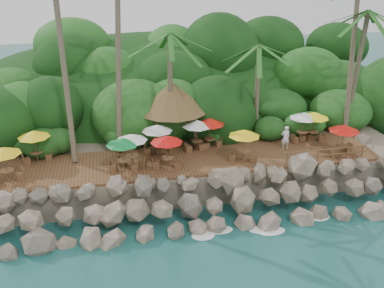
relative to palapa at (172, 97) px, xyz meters
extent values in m
plane|color=#19514F|center=(0.77, -9.43, -5.79)|extent=(140.00, 140.00, 0.00)
cube|color=gray|center=(0.77, 6.57, -4.74)|extent=(32.00, 25.20, 2.10)
ellipsoid|color=#143811|center=(0.77, 14.07, -5.79)|extent=(44.80, 28.00, 15.40)
cube|color=brown|center=(0.77, -3.43, -3.59)|extent=(26.00, 5.00, 0.20)
ellipsoid|color=white|center=(-8.23, -9.13, -5.76)|extent=(1.20, 0.80, 0.06)
ellipsoid|color=white|center=(-5.23, -9.13, -5.76)|extent=(1.20, 0.80, 0.06)
ellipsoid|color=white|center=(-2.23, -9.13, -5.76)|extent=(1.20, 0.80, 0.06)
ellipsoid|color=white|center=(0.77, -9.13, -5.76)|extent=(1.20, 0.80, 0.06)
ellipsoid|color=white|center=(3.77, -9.13, -5.76)|extent=(1.20, 0.80, 0.06)
ellipsoid|color=white|center=(6.77, -9.13, -5.76)|extent=(1.20, 0.80, 0.06)
ellipsoid|color=white|center=(9.77, -9.13, -5.76)|extent=(1.20, 0.80, 0.06)
cylinder|color=brown|center=(-7.22, -1.41, 2.76)|extent=(0.62, 2.53, 12.38)
cylinder|color=brown|center=(-3.67, -0.26, 3.51)|extent=(1.29, 2.80, 13.85)
cylinder|color=brown|center=(-0.21, -0.45, 0.54)|extent=(0.51, 0.72, 8.06)
ellipsoid|color=#23601E|center=(-0.21, -0.45, 4.57)|extent=(6.00, 6.00, 2.40)
cylinder|color=brown|center=(6.45, -0.10, 0.00)|extent=(0.73, 0.73, 6.99)
ellipsoid|color=#23601E|center=(6.45, -0.10, 3.49)|extent=(6.00, 6.00, 2.40)
cylinder|color=brown|center=(13.45, -0.89, 2.25)|extent=(0.59, 1.77, 11.44)
cylinder|color=brown|center=(14.08, -0.75, 1.16)|extent=(0.39, 1.09, 9.30)
ellipsoid|color=#23601E|center=(14.08, -0.75, 5.81)|extent=(6.00, 6.00, 2.40)
cylinder|color=brown|center=(-1.40, -1.40, -2.29)|extent=(0.16, 0.16, 2.40)
cylinder|color=brown|center=(1.40, -1.40, -2.29)|extent=(0.16, 0.16, 2.40)
cylinder|color=brown|center=(-1.40, 1.40, -2.29)|extent=(0.16, 0.16, 2.40)
cylinder|color=brown|center=(1.40, 1.40, -2.29)|extent=(0.16, 0.16, 2.40)
cone|color=brown|center=(0.00, 0.00, 0.01)|extent=(5.14, 5.14, 2.20)
cylinder|color=brown|center=(-1.47, -2.44, -3.12)|extent=(0.08, 0.08, 0.75)
cylinder|color=brown|center=(-1.47, -2.44, -2.73)|extent=(0.85, 0.85, 0.05)
cylinder|color=brown|center=(-1.47, -2.44, -2.38)|extent=(0.05, 0.05, 2.23)
cone|color=silver|center=(-1.47, -2.44, -1.42)|extent=(2.12, 2.12, 0.46)
cube|color=brown|center=(-2.12, -2.16, -3.26)|extent=(0.56, 0.56, 0.47)
cube|color=brown|center=(-0.82, -2.73, -3.26)|extent=(0.56, 0.56, 0.47)
cylinder|color=brown|center=(1.40, -2.07, -3.12)|extent=(0.08, 0.08, 0.75)
cylinder|color=brown|center=(1.40, -2.07, -2.73)|extent=(0.85, 0.85, 0.05)
cylinder|color=brown|center=(1.40, -2.07, -2.38)|extent=(0.05, 0.05, 2.23)
cone|color=silver|center=(1.40, -2.07, -1.42)|extent=(2.12, 2.12, 0.46)
cube|color=brown|center=(0.72, -2.28, -3.26)|extent=(0.53, 0.53, 0.47)
cube|color=brown|center=(2.08, -1.87, -3.26)|extent=(0.53, 0.53, 0.47)
cylinder|color=brown|center=(-3.33, -3.81, -3.12)|extent=(0.08, 0.08, 0.75)
cylinder|color=brown|center=(-3.33, -3.81, -2.73)|extent=(0.85, 0.85, 0.05)
cylinder|color=brown|center=(-3.33, -3.81, -2.38)|extent=(0.05, 0.05, 2.23)
cone|color=silver|center=(-3.33, -3.81, -1.42)|extent=(2.12, 2.12, 0.46)
cube|color=brown|center=(-3.98, -3.53, -3.26)|extent=(0.56, 0.56, 0.47)
cube|color=brown|center=(-2.68, -4.08, -3.26)|extent=(0.56, 0.56, 0.47)
cylinder|color=brown|center=(11.09, -4.99, -3.12)|extent=(0.08, 0.08, 0.75)
cylinder|color=brown|center=(11.09, -4.99, -2.73)|extent=(0.85, 0.85, 0.05)
cylinder|color=brown|center=(11.09, -4.99, -2.38)|extent=(0.05, 0.05, 2.23)
cone|color=red|center=(11.09, -4.99, -1.42)|extent=(2.12, 2.12, 0.46)
cube|color=brown|center=(10.43, -5.26, -3.26)|extent=(0.55, 0.55, 0.47)
cube|color=brown|center=(11.74, -4.72, -3.26)|extent=(0.55, 0.55, 0.47)
cylinder|color=brown|center=(10.33, -2.08, -3.12)|extent=(0.08, 0.08, 0.75)
cylinder|color=brown|center=(10.33, -2.08, -2.73)|extent=(0.85, 0.85, 0.05)
cylinder|color=brown|center=(10.33, -2.08, -2.38)|extent=(0.05, 0.05, 2.23)
cone|color=yellow|center=(10.33, -2.08, -1.42)|extent=(2.12, 2.12, 0.46)
cube|color=brown|center=(9.66, -1.88, -3.26)|extent=(0.53, 0.53, 0.47)
cube|color=brown|center=(11.01, -2.29, -3.26)|extent=(0.53, 0.53, 0.47)
cylinder|color=brown|center=(9.52, -2.00, -3.12)|extent=(0.08, 0.08, 0.75)
cylinder|color=brown|center=(9.52, -2.00, -2.73)|extent=(0.85, 0.85, 0.05)
cylinder|color=brown|center=(9.52, -2.00, -2.38)|extent=(0.05, 0.05, 2.23)
cone|color=white|center=(9.52, -2.00, -1.42)|extent=(2.12, 2.12, 0.46)
cube|color=brown|center=(8.86, -2.24, -3.26)|extent=(0.54, 0.54, 0.47)
cube|color=brown|center=(10.19, -1.76, -3.26)|extent=(0.54, 0.54, 0.47)
cylinder|color=brown|center=(-9.60, -1.94, -3.12)|extent=(0.08, 0.08, 0.75)
cylinder|color=brown|center=(-9.60, -1.94, -2.73)|extent=(0.85, 0.85, 0.05)
cylinder|color=brown|center=(-9.60, -1.94, -2.38)|extent=(0.05, 0.05, 2.23)
cone|color=yellow|center=(-9.60, -1.94, -1.42)|extent=(2.12, 2.12, 0.46)
cube|color=brown|center=(-10.26, -2.20, -3.26)|extent=(0.55, 0.55, 0.47)
cube|color=brown|center=(-8.94, -1.68, -3.26)|extent=(0.55, 0.55, 0.47)
cylinder|color=brown|center=(-1.12, -4.54, -3.12)|extent=(0.08, 0.08, 0.75)
cylinder|color=brown|center=(-1.12, -4.54, -2.73)|extent=(0.85, 0.85, 0.05)
cylinder|color=brown|center=(-1.12, -4.54, -2.38)|extent=(0.05, 0.05, 2.23)
cone|color=red|center=(-1.12, -4.54, -1.42)|extent=(2.12, 2.12, 0.46)
cube|color=brown|center=(-1.80, -4.36, -3.26)|extent=(0.52, 0.52, 0.47)
cube|color=brown|center=(-0.44, -4.73, -3.26)|extent=(0.52, 0.52, 0.47)
cylinder|color=brown|center=(4.10, -4.53, -3.12)|extent=(0.08, 0.08, 0.75)
cylinder|color=brown|center=(4.10, -4.53, -2.73)|extent=(0.85, 0.85, 0.05)
cylinder|color=brown|center=(4.10, -4.53, -2.38)|extent=(0.05, 0.05, 2.23)
cone|color=yellow|center=(4.10, -4.53, -1.42)|extent=(2.12, 2.12, 0.46)
cube|color=brown|center=(3.44, -4.27, -3.26)|extent=(0.55, 0.55, 0.47)
cube|color=brown|center=(4.75, -4.79, -3.26)|extent=(0.55, 0.55, 0.47)
cylinder|color=brown|center=(-3.93, -4.38, -3.12)|extent=(0.08, 0.08, 0.75)
cylinder|color=brown|center=(-3.93, -4.38, -2.73)|extent=(0.85, 0.85, 0.05)
cylinder|color=brown|center=(-3.93, -4.38, -2.38)|extent=(0.05, 0.05, 2.23)
cone|color=#0D7831|center=(-3.93, -4.38, -1.42)|extent=(2.12, 2.12, 0.46)
cube|color=brown|center=(-4.62, -4.24, -3.26)|extent=(0.50, 0.50, 0.47)
cube|color=brown|center=(-3.23, -4.52, -3.26)|extent=(0.50, 0.50, 0.47)
cylinder|color=brown|center=(-11.03, -4.45, -3.12)|extent=(0.08, 0.08, 0.75)
cylinder|color=brown|center=(-11.03, -4.45, -2.73)|extent=(0.85, 0.85, 0.05)
cylinder|color=brown|center=(-11.03, -4.45, -2.38)|extent=(0.05, 0.05, 2.23)
cone|color=yellow|center=(-11.03, -4.45, -1.42)|extent=(2.12, 2.12, 0.46)
cube|color=brown|center=(-10.35, -4.28, -3.26)|extent=(0.51, 0.51, 0.47)
cylinder|color=brown|center=(2.38, -1.88, -3.12)|extent=(0.08, 0.08, 0.75)
cylinder|color=brown|center=(2.38, -1.88, -2.73)|extent=(0.85, 0.85, 0.05)
cylinder|color=brown|center=(2.38, -1.88, -2.38)|extent=(0.05, 0.05, 2.23)
cone|color=red|center=(2.38, -1.88, -1.42)|extent=(2.12, 2.12, 0.46)
cube|color=brown|center=(1.70, -2.05, -3.26)|extent=(0.52, 0.52, 0.47)
cube|color=brown|center=(3.07, -1.70, -3.26)|extent=(0.52, 0.52, 0.47)
cylinder|color=brown|center=(6.70, -5.78, -2.99)|extent=(0.10, 0.10, 1.00)
cylinder|color=brown|center=(7.80, -5.78, -2.99)|extent=(0.10, 0.10, 1.00)
cylinder|color=brown|center=(8.90, -5.78, -2.99)|extent=(0.10, 0.10, 1.00)
cylinder|color=brown|center=(10.00, -5.78, -2.99)|extent=(0.10, 0.10, 1.00)
cylinder|color=brown|center=(11.10, -5.78, -2.99)|extent=(0.10, 0.10, 1.00)
cylinder|color=brown|center=(12.20, -5.78, -2.99)|extent=(0.10, 0.10, 1.00)
cube|color=brown|center=(9.45, -5.78, -2.54)|extent=(6.10, 0.06, 0.06)
cube|color=brown|center=(9.45, -5.78, -2.94)|extent=(6.10, 0.06, 0.06)
imported|color=white|center=(7.71, -3.08, -2.61)|extent=(0.65, 0.44, 1.75)
camera|label=1|loc=(-4.57, -29.81, 9.03)|focal=40.21mm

